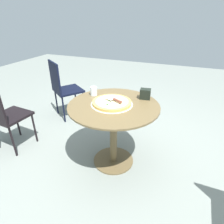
# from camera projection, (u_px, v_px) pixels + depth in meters

# --- Properties ---
(ground_plane) EXTENTS (10.00, 10.00, 0.00)m
(ground_plane) POSITION_uv_depth(u_px,v_px,m) (113.00, 161.00, 2.19)
(ground_plane) COLOR gray
(patio_table) EXTENTS (0.91, 0.91, 0.72)m
(patio_table) POSITION_uv_depth(u_px,v_px,m) (114.00, 121.00, 1.94)
(patio_table) COLOR brown
(patio_table) RESTS_ON ground
(pizza_on_tray) EXTENTS (0.42, 0.42, 0.05)m
(pizza_on_tray) POSITION_uv_depth(u_px,v_px,m) (112.00, 103.00, 1.86)
(pizza_on_tray) COLOR silver
(pizza_on_tray) RESTS_ON patio_table
(pizza_server) EXTENTS (0.14, 0.21, 0.02)m
(pizza_server) POSITION_uv_depth(u_px,v_px,m) (114.00, 99.00, 1.83)
(pizza_server) COLOR silver
(pizza_server) RESTS_ON pizza_on_tray
(drinking_cup) EXTENTS (0.07, 0.07, 0.09)m
(drinking_cup) POSITION_uv_depth(u_px,v_px,m) (94.00, 91.00, 2.05)
(drinking_cup) COLOR silver
(drinking_cup) RESTS_ON patio_table
(napkin_dispenser) EXTENTS (0.09, 0.12, 0.11)m
(napkin_dispenser) POSITION_uv_depth(u_px,v_px,m) (145.00, 94.00, 1.96)
(napkin_dispenser) COLOR black
(napkin_dispenser) RESTS_ON patio_table
(patio_chair_near) EXTENTS (0.41, 0.41, 0.85)m
(patio_chair_near) POSITION_uv_depth(u_px,v_px,m) (4.00, 113.00, 2.17)
(patio_chair_near) COLOR black
(patio_chair_near) RESTS_ON ground
(patio_chair_corner) EXTENTS (0.55, 0.55, 0.91)m
(patio_chair_corner) POSITION_uv_depth(u_px,v_px,m) (63.00, 86.00, 2.90)
(patio_chair_corner) COLOR black
(patio_chair_corner) RESTS_ON ground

